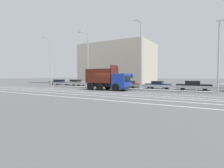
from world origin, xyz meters
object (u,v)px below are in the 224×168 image
(street_lamp_3, at_px, (219,54))
(parked_car_4, at_px, (158,85))
(parked_car_2, at_px, (100,83))
(median_road_sign, at_px, (131,81))
(street_lamp_0, at_px, (50,60))
(parked_car_0, at_px, (59,82))
(street_lamp_1, at_px, (87,58))
(parked_car_5, at_px, (193,85))
(street_lamp_2, at_px, (141,53))
(parked_car_3, at_px, (128,84))
(dump_truck, at_px, (112,82))
(parked_car_1, at_px, (76,82))

(street_lamp_3, height_order, parked_car_4, street_lamp_3)
(parked_car_2, bearing_deg, median_road_sign, -113.51)
(street_lamp_0, xyz_separation_m, parked_car_2, (9.19, 4.32, -4.66))
(street_lamp_0, distance_m, street_lamp_3, 29.02)
(parked_car_2, bearing_deg, parked_car_4, -88.22)
(parked_car_0, relative_size, parked_car_4, 1.14)
(median_road_sign, height_order, parked_car_2, median_road_sign)
(street_lamp_3, bearing_deg, street_lamp_0, 179.46)
(street_lamp_1, height_order, parked_car_5, street_lamp_1)
(street_lamp_2, relative_size, street_lamp_3, 1.22)
(street_lamp_2, bearing_deg, street_lamp_1, -178.91)
(parked_car_0, distance_m, parked_car_3, 17.69)
(median_road_sign, height_order, parked_car_3, median_road_sign)
(parked_car_5, bearing_deg, parked_car_4, -94.95)
(parked_car_2, bearing_deg, street_lamp_3, -100.33)
(dump_truck, relative_size, street_lamp_1, 0.69)
(parked_car_0, bearing_deg, street_lamp_2, -102.80)
(parked_car_4, bearing_deg, street_lamp_0, -81.66)
(street_lamp_2, distance_m, parked_car_5, 9.09)
(dump_truck, xyz_separation_m, street_lamp_2, (3.36, 2.37, 4.13))
(median_road_sign, bearing_deg, parked_car_1, 163.34)
(street_lamp_3, distance_m, parked_car_0, 32.11)
(parked_car_0, xyz_separation_m, parked_car_3, (17.69, 0.02, -0.02))
(parked_car_3, bearing_deg, street_lamp_1, 131.86)
(street_lamp_2, distance_m, parked_car_0, 22.79)
(street_lamp_3, height_order, parked_car_2, street_lamp_3)
(parked_car_1, bearing_deg, street_lamp_1, 53.15)
(dump_truck, height_order, street_lamp_0, street_lamp_0)
(street_lamp_1, height_order, parked_car_4, street_lamp_1)
(parked_car_3, distance_m, parked_car_5, 10.80)
(parked_car_1, height_order, parked_car_2, parked_car_2)
(street_lamp_0, distance_m, parked_car_5, 26.70)
(parked_car_5, bearing_deg, street_lamp_3, 29.79)
(street_lamp_0, bearing_deg, street_lamp_1, -0.88)
(street_lamp_1, distance_m, parked_car_2, 6.38)
(street_lamp_0, bearing_deg, parked_car_5, 9.02)
(median_road_sign, relative_size, parked_car_3, 0.52)
(street_lamp_3, height_order, parked_car_1, street_lamp_3)
(street_lamp_0, bearing_deg, street_lamp_2, 0.10)
(street_lamp_0, relative_size, street_lamp_2, 1.00)
(street_lamp_1, xyz_separation_m, street_lamp_2, (9.69, 0.18, 0.17))
(street_lamp_2, bearing_deg, parked_car_0, 168.62)
(parked_car_2, relative_size, parked_car_5, 0.99)
(parked_car_1, relative_size, parked_car_3, 0.98)
(parked_car_4, bearing_deg, parked_car_1, -94.53)
(parked_car_1, bearing_deg, median_road_sign, 70.57)
(dump_truck, xyz_separation_m, parked_car_2, (-6.79, 6.65, -0.58))
(parked_car_1, bearing_deg, parked_car_5, 85.94)
(dump_truck, distance_m, street_lamp_2, 5.83)
(street_lamp_1, bearing_deg, street_lamp_2, 1.09)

